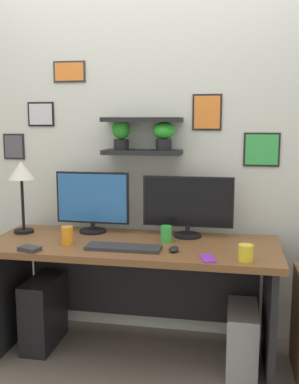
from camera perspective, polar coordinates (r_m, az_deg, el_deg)
name	(u,v)px	position (r m, az deg, el deg)	size (l,w,h in m)	color
ground_plane	(133,356)	(3.05, -2.15, -20.16)	(8.00, 8.00, 0.00)	#70665B
back_wall_assembly	(146,141)	(3.10, -0.50, 6.48)	(4.40, 0.24, 2.70)	silver
desk	(134,271)	(2.88, -1.96, -10.10)	(1.79, 0.68, 0.75)	brown
monitor_left	(93,201)	(3.01, -7.28, -1.18)	(0.50, 0.18, 0.41)	black
monitor_right	(188,205)	(2.88, 4.92, -1.66)	(0.58, 0.18, 0.39)	black
keyboard	(124,248)	(2.63, -3.33, -7.09)	(0.44, 0.14, 0.02)	#2D2D33
computer_mouse	(174,249)	(2.58, 3.12, -7.28)	(0.06, 0.09, 0.03)	black
desk_lamp	(21,177)	(3.06, -16.01, 1.86)	(0.17, 0.17, 0.48)	black
cell_phone	(208,258)	(2.46, 7.42, -8.38)	(0.07, 0.14, 0.01)	purple
coffee_mug	(246,253)	(2.45, 12.18, -7.61)	(0.08, 0.08, 0.09)	yellow
pen_cup	(166,234)	(2.78, 2.15, -5.35)	(0.07, 0.07, 0.10)	green
scissors_tray	(30,249)	(2.69, -15.04, -7.00)	(0.12, 0.08, 0.02)	#2D2D33
water_cup	(67,235)	(2.76, -10.43, -5.47)	(0.07, 0.07, 0.11)	orange
computer_tower_left	(44,312)	(3.17, -13.35, -14.66)	(0.18, 0.40, 0.46)	black
computer_tower_right	(242,338)	(2.90, 11.70, -17.80)	(0.18, 0.40, 0.38)	#99999E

